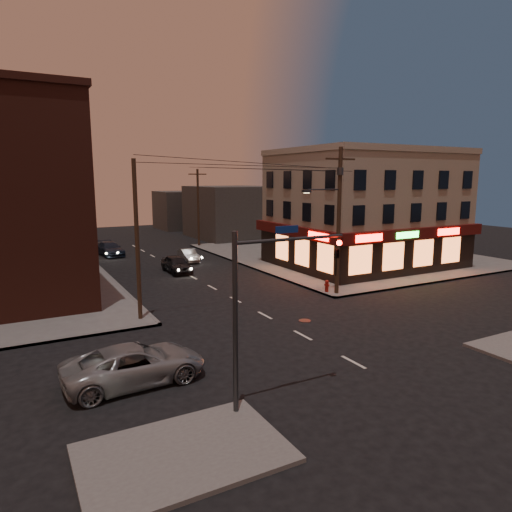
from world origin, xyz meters
TOP-DOWN VIEW (x-y plane):
  - ground at (0.00, 0.00)m, footprint 120.00×120.00m
  - sidewalk_ne at (18.00, 19.00)m, footprint 24.00×28.00m
  - pizza_building at (15.93, 13.43)m, footprint 15.85×12.85m
  - bg_building_ne_a at (14.00, 38.00)m, footprint 10.00×12.00m
  - bg_building_nw at (-13.00, 42.00)m, footprint 9.00×10.00m
  - bg_building_ne_b at (12.00, 52.00)m, footprint 8.00×8.00m
  - utility_pole_main at (6.68, 5.80)m, footprint 4.20×0.44m
  - utility_pole_far at (6.80, 32.00)m, footprint 0.26×0.26m
  - utility_pole_west at (-6.80, 6.50)m, footprint 0.24×0.24m
  - traffic_signal at (-5.57, -5.60)m, footprint 4.49×0.32m
  - suv_cross at (-9.03, -1.43)m, footprint 5.72×2.85m
  - sedan_near at (-0.53, 18.60)m, footprint 1.79×4.39m
  - sedan_mid at (2.16, 23.01)m, footprint 1.58×3.84m
  - sedan_far at (-3.88, 30.35)m, footprint 2.56×5.15m
  - fire_hydrant at (6.40, 6.41)m, footprint 0.39×0.39m

SIDE VIEW (x-z plane):
  - ground at x=0.00m, z-range 0.00..0.00m
  - sidewalk_ne at x=18.00m, z-range 0.00..0.15m
  - fire_hydrant at x=6.40m, z-range 0.19..1.05m
  - sedan_mid at x=2.16m, z-range 0.00..1.24m
  - sedan_far at x=-3.88m, z-range 0.00..1.44m
  - sedan_near at x=-0.53m, z-range 0.00..1.49m
  - suv_cross at x=-9.03m, z-range 0.00..1.56m
  - bg_building_ne_b at x=12.00m, z-range 0.00..6.00m
  - bg_building_ne_a at x=14.00m, z-range 0.00..7.00m
  - bg_building_nw at x=-13.00m, z-range 0.00..8.00m
  - traffic_signal at x=-5.57m, z-range 0.92..7.39m
  - utility_pole_far at x=6.80m, z-range 0.15..9.15m
  - utility_pole_west at x=-6.80m, z-range 0.15..9.15m
  - pizza_building at x=15.93m, z-range 0.10..10.60m
  - utility_pole_main at x=6.68m, z-range 0.76..10.76m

